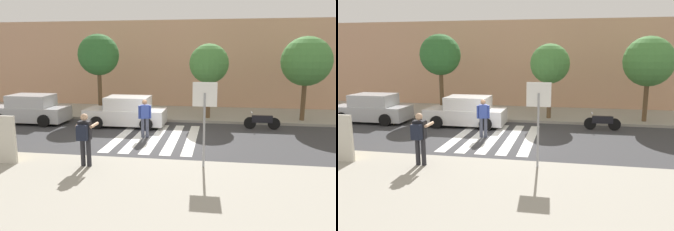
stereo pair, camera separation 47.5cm
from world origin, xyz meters
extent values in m
plane|color=#38383A|center=(0.00, 0.00, 0.00)|extent=(120.00, 120.00, 0.00)
cube|color=#9E998C|center=(0.00, -6.20, 0.07)|extent=(60.00, 6.00, 0.14)
cube|color=#9E998C|center=(0.00, 6.00, 0.07)|extent=(60.00, 4.80, 0.14)
cube|color=tan|center=(0.00, 10.40, 2.96)|extent=(56.00, 4.00, 5.93)
cube|color=silver|center=(-1.60, 0.20, 0.00)|extent=(0.44, 5.20, 0.01)
cube|color=silver|center=(-0.80, 0.20, 0.00)|extent=(0.44, 5.20, 0.01)
cube|color=silver|center=(0.00, 0.20, 0.00)|extent=(0.44, 5.20, 0.01)
cube|color=silver|center=(0.80, 0.20, 0.00)|extent=(0.44, 5.20, 0.01)
cube|color=silver|center=(1.60, 0.20, 0.00)|extent=(0.44, 5.20, 0.01)
cylinder|color=gray|center=(2.29, -3.78, 1.33)|extent=(0.07, 0.07, 2.39)
cube|color=white|center=(2.29, -3.76, 2.48)|extent=(0.76, 0.03, 0.76)
cube|color=red|center=(2.29, -3.74, 2.48)|extent=(0.66, 0.02, 0.66)
cylinder|color=#232328|center=(-1.56, -4.26, 0.58)|extent=(0.15, 0.15, 0.88)
cylinder|color=#232328|center=(-1.36, -4.26, 0.58)|extent=(0.15, 0.15, 0.88)
cube|color=black|center=(-1.46, -4.26, 1.32)|extent=(0.38, 0.25, 0.60)
sphere|color=tan|center=(-1.46, -4.26, 1.75)|extent=(0.23, 0.23, 0.23)
cylinder|color=tan|center=(-1.70, -4.04, 1.46)|extent=(0.11, 0.58, 0.10)
cylinder|color=tan|center=(-1.22, -4.04, 1.46)|extent=(0.11, 0.58, 0.10)
cube|color=black|center=(-1.46, -3.86, 1.49)|extent=(0.14, 0.10, 0.10)
cube|color=black|center=(-1.46, -4.49, 1.30)|extent=(0.32, 0.20, 0.48)
cylinder|color=#474C60|center=(-0.60, 0.11, 0.44)|extent=(0.15, 0.15, 0.88)
cylinder|color=#474C60|center=(-0.40, 0.16, 0.44)|extent=(0.15, 0.15, 0.88)
cube|color=#33479E|center=(-0.50, 0.14, 1.18)|extent=(0.43, 0.33, 0.60)
sphere|color=#A37556|center=(-0.50, 0.14, 1.61)|extent=(0.23, 0.23, 0.23)
cylinder|color=#33479E|center=(-0.73, 0.07, 1.16)|extent=(0.10, 0.10, 0.58)
cylinder|color=#33479E|center=(-0.27, 0.20, 1.16)|extent=(0.10, 0.10, 0.58)
cube|color=#B7BABF|center=(-7.38, 2.30, 0.53)|extent=(4.10, 1.70, 0.76)
cube|color=#B7BABF|center=(-7.23, 2.30, 1.23)|extent=(2.20, 1.56, 0.64)
cube|color=slate|center=(-8.30, 2.30, 1.23)|extent=(0.10, 1.50, 0.54)
cube|color=slate|center=(-6.26, 2.30, 1.23)|extent=(0.10, 1.50, 0.51)
cylinder|color=black|center=(-8.65, 1.45, 0.32)|extent=(0.64, 0.22, 0.64)
cylinder|color=black|center=(-8.65, 3.15, 0.32)|extent=(0.64, 0.22, 0.64)
cylinder|color=black|center=(-6.11, 1.45, 0.32)|extent=(0.64, 0.22, 0.64)
cylinder|color=black|center=(-6.11, 3.15, 0.32)|extent=(0.64, 0.22, 0.64)
cube|color=white|center=(-2.00, 2.30, 0.53)|extent=(4.10, 1.70, 0.76)
cube|color=white|center=(-1.85, 2.30, 1.23)|extent=(2.20, 1.56, 0.64)
cube|color=slate|center=(-2.92, 2.30, 1.23)|extent=(0.10, 1.50, 0.54)
cube|color=slate|center=(-0.88, 2.30, 1.23)|extent=(0.10, 1.50, 0.51)
cylinder|color=black|center=(-3.27, 1.45, 0.32)|extent=(0.64, 0.22, 0.64)
cylinder|color=black|center=(-3.27, 3.15, 0.32)|extent=(0.64, 0.22, 0.64)
cylinder|color=black|center=(-0.73, 1.45, 0.32)|extent=(0.64, 0.22, 0.64)
cylinder|color=black|center=(-0.73, 3.15, 0.32)|extent=(0.64, 0.22, 0.64)
cylinder|color=black|center=(4.33, 2.60, 0.30)|extent=(0.60, 0.10, 0.60)
cylinder|color=black|center=(5.49, 2.60, 0.30)|extent=(0.60, 0.10, 0.60)
cube|color=black|center=(4.91, 2.60, 0.52)|extent=(1.00, 0.20, 0.36)
cylinder|color=gray|center=(4.39, 2.60, 0.85)|extent=(0.04, 0.60, 0.04)
cylinder|color=brown|center=(-4.24, 4.67, 1.54)|extent=(0.24, 0.24, 2.80)
sphere|color=#2D662D|center=(-4.24, 4.67, 3.65)|extent=(2.39, 2.39, 2.39)
cylinder|color=brown|center=(2.17, 4.49, 1.33)|extent=(0.24, 0.24, 2.39)
sphere|color=#47843D|center=(2.17, 4.49, 3.18)|extent=(2.17, 2.17, 2.17)
cylinder|color=brown|center=(7.27, 4.53, 1.34)|extent=(0.24, 0.24, 2.40)
sphere|color=#47843D|center=(7.27, 4.53, 3.32)|extent=(2.61, 2.61, 2.61)
cube|color=beige|center=(-4.36, -4.38, 0.94)|extent=(1.10, 0.10, 1.60)
cube|color=#E5B74C|center=(-4.36, -4.33, 0.94)|extent=(0.96, 0.02, 1.46)
camera|label=1|loc=(2.68, -13.86, 3.73)|focal=35.00mm
camera|label=2|loc=(3.15, -13.78, 3.73)|focal=35.00mm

